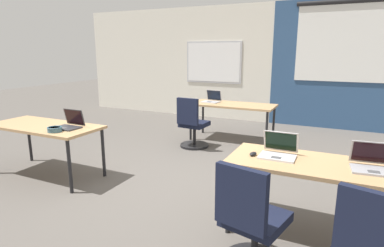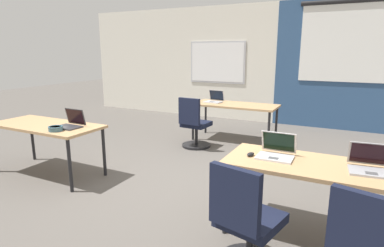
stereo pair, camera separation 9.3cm
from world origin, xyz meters
TOP-DOWN VIEW (x-y plane):
  - ground_plane at (0.00, 0.00)m, footprint 24.00×24.00m
  - back_wall_assembly at (0.04, 4.20)m, footprint 10.00×0.27m
  - desk_near_left at (-1.75, -0.60)m, footprint 1.60×0.70m
  - desk_near_right at (1.75, -0.60)m, footprint 1.60×0.70m
  - desk_far_center at (0.00, 2.20)m, footprint 1.60×0.70m
  - laptop_near_right_inner at (1.38, -0.56)m, footprint 0.33×0.31m
  - mouse_near_right_inner at (1.16, -0.64)m, footprint 0.07×0.11m
  - chair_near_right_inner at (1.35, -1.34)m, footprint 0.53×0.58m
  - laptop_near_right_end at (2.17, -0.57)m, footprint 0.36×0.34m
  - laptop_near_left_inner at (-1.32, -0.56)m, footprint 0.34×0.29m
  - laptop_far_left at (-0.44, 2.24)m, footprint 0.36×0.33m
  - chair_far_left at (-0.48, 1.45)m, footprint 0.52×0.55m
  - snack_bowl at (-1.32, -0.80)m, footprint 0.18×0.18m

SIDE VIEW (x-z plane):
  - ground_plane at x=0.00m, z-range 0.00..0.00m
  - chair_near_right_inner at x=1.35m, z-range -0.08..0.84m
  - chair_far_left at x=-0.48m, z-range -0.08..0.84m
  - desk_near_left at x=-1.75m, z-range 0.30..1.02m
  - desk_near_right at x=1.75m, z-range 0.30..1.02m
  - desk_far_center at x=0.00m, z-range 0.30..1.02m
  - mouse_near_right_inner at x=1.16m, z-range 0.72..0.75m
  - snack_bowl at x=-1.32m, z-range 0.72..0.79m
  - laptop_near_right_inner at x=1.38m, z-range 0.66..0.88m
  - laptop_near_right_end at x=2.17m, z-range 0.66..0.88m
  - laptop_far_left at x=-0.44m, z-range 0.65..0.89m
  - laptop_near_left_inner at x=-1.32m, z-range 0.65..0.89m
  - back_wall_assembly at x=0.04m, z-range 0.01..2.81m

